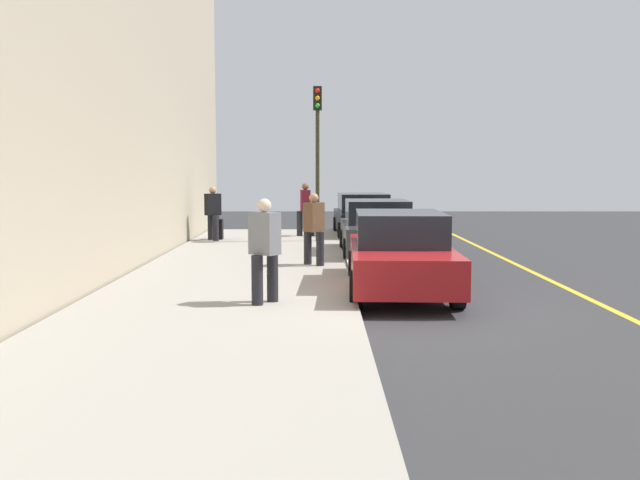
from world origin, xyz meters
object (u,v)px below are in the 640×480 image
(pedestrian_black_coat, at_px, (213,212))
(parked_car_red, at_px, (400,253))
(pedestrian_burgundy_coat, at_px, (305,208))
(traffic_light_pole, at_px, (318,138))
(pedestrian_brown_coat, at_px, (314,227))
(parked_car_charcoal, at_px, (377,229))
(pedestrian_grey_coat, at_px, (265,248))
(rolling_suitcase, at_px, (219,229))
(parked_car_black, at_px, (363,216))

(pedestrian_black_coat, bearing_deg, parked_car_red, 29.29)
(pedestrian_burgundy_coat, bearing_deg, traffic_light_pole, 13.88)
(pedestrian_brown_coat, bearing_deg, pedestrian_burgundy_coat, -177.33)
(parked_car_charcoal, bearing_deg, pedestrian_burgundy_coat, -156.43)
(pedestrian_brown_coat, distance_m, pedestrian_grey_coat, 4.66)
(pedestrian_grey_coat, xyz_separation_m, rolling_suitcase, (-10.66, -2.26, -0.59))
(parked_car_red, distance_m, pedestrian_black_coat, 9.75)
(pedestrian_brown_coat, distance_m, pedestrian_black_coat, 6.50)
(parked_car_charcoal, distance_m, parked_car_red, 5.43)
(pedestrian_brown_coat, distance_m, rolling_suitcase, 6.79)
(parked_car_red, bearing_deg, parked_car_black, 180.00)
(pedestrian_burgundy_coat, bearing_deg, pedestrian_grey_coat, -2.05)
(pedestrian_black_coat, height_order, traffic_light_pole, traffic_light_pole)
(parked_car_charcoal, xyz_separation_m, pedestrian_black_coat, (-3.07, -4.80, 0.27))
(parked_car_black, height_order, traffic_light_pole, traffic_light_pole)
(pedestrian_burgundy_coat, bearing_deg, pedestrian_black_coat, -62.14)
(pedestrian_grey_coat, distance_m, traffic_light_pole, 10.42)
(traffic_light_pole, xyz_separation_m, rolling_suitcase, (-0.52, -3.08, -2.81))
(pedestrian_black_coat, xyz_separation_m, rolling_suitcase, (-0.37, 0.13, -0.56))
(pedestrian_burgundy_coat, height_order, pedestrian_black_coat, pedestrian_burgundy_coat)
(parked_car_red, xyz_separation_m, traffic_light_pole, (-8.35, -1.56, 2.52))
(parked_car_red, xyz_separation_m, pedestrian_brown_coat, (-2.81, -1.62, 0.26))
(pedestrian_brown_coat, bearing_deg, pedestrian_grey_coat, -9.33)
(pedestrian_grey_coat, relative_size, rolling_suitcase, 1.71)
(pedestrian_black_coat, bearing_deg, parked_car_black, 115.95)
(pedestrian_grey_coat, height_order, pedestrian_black_coat, pedestrian_grey_coat)
(parked_car_red, height_order, pedestrian_grey_coat, pedestrian_grey_coat)
(parked_car_red, bearing_deg, traffic_light_pole, -169.45)
(parked_car_charcoal, height_order, traffic_light_pole, traffic_light_pole)
(parked_car_red, xyz_separation_m, pedestrian_burgundy_coat, (-9.99, -1.96, 0.32))
(parked_car_black, relative_size, pedestrian_black_coat, 2.61)
(parked_car_black, height_order, pedestrian_burgundy_coat, pedestrian_burgundy_coat)
(pedestrian_burgundy_coat, xyz_separation_m, traffic_light_pole, (1.63, 0.40, 2.20))
(pedestrian_grey_coat, relative_size, pedestrian_burgundy_coat, 0.98)
(pedestrian_grey_coat, bearing_deg, parked_car_charcoal, 161.54)
(pedestrian_black_coat, bearing_deg, traffic_light_pole, 87.35)
(pedestrian_black_coat, bearing_deg, pedestrian_brown_coat, 28.93)
(parked_car_red, relative_size, pedestrian_burgundy_coat, 2.69)
(pedestrian_black_coat, height_order, rolling_suitcase, pedestrian_black_coat)
(parked_car_black, bearing_deg, pedestrian_black_coat, -64.05)
(pedestrian_brown_coat, distance_m, pedestrian_burgundy_coat, 7.18)
(pedestrian_brown_coat, distance_m, traffic_light_pole, 5.98)
(pedestrian_black_coat, xyz_separation_m, traffic_light_pole, (0.15, 3.21, 2.24))
(pedestrian_brown_coat, bearing_deg, parked_car_charcoal, 147.71)
(parked_car_red, xyz_separation_m, rolling_suitcase, (-8.87, -4.64, -0.29))
(traffic_light_pole, bearing_deg, pedestrian_black_coat, -92.65)
(parked_car_charcoal, distance_m, pedestrian_black_coat, 5.71)
(parked_car_red, distance_m, pedestrian_brown_coat, 3.26)
(parked_car_black, height_order, rolling_suitcase, parked_car_black)
(pedestrian_grey_coat, bearing_deg, parked_car_red, 126.93)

